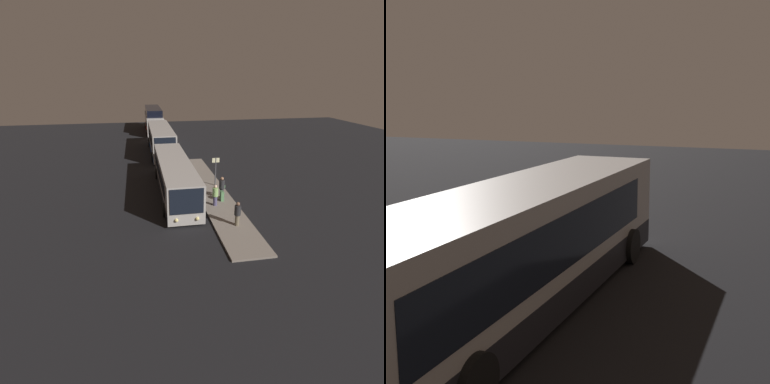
% 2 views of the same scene
% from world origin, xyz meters
% --- Properties ---
extents(ground, '(80.00, 80.00, 0.00)m').
position_xyz_m(ground, '(0.00, 0.00, 0.00)').
color(ground, black).
extents(platform, '(20.00, 2.53, 0.12)m').
position_xyz_m(platform, '(0.00, 2.87, 0.06)').
color(platform, slate).
rests_on(platform, ground).
extents(bus_lead, '(12.53, 2.74, 2.79)m').
position_xyz_m(bus_lead, '(-0.40, -0.12, 1.38)').
color(bus_lead, '#B2ADA8').
rests_on(bus_lead, ground).
extents(bus_second, '(12.02, 2.87, 3.16)m').
position_xyz_m(bus_second, '(-14.19, -0.12, 1.58)').
color(bus_second, '#B2ADA8').
rests_on(bus_second, ground).
extents(bus_third, '(12.30, 2.90, 3.90)m').
position_xyz_m(bus_third, '(-29.38, -0.12, 1.72)').
color(bus_third, silver).
rests_on(bus_third, ground).
extents(passenger_boarding, '(0.59, 0.59, 1.61)m').
position_xyz_m(passenger_boarding, '(2.97, 2.46, 0.97)').
color(passenger_boarding, '#4C476B').
rests_on(passenger_boarding, platform).
extents(passenger_waiting, '(0.45, 0.45, 1.61)m').
position_xyz_m(passenger_waiting, '(6.26, 3.08, 0.98)').
color(passenger_waiting, '#6B604C').
rests_on(passenger_waiting, platform).
extents(passenger_with_bags, '(0.70, 0.65, 1.72)m').
position_xyz_m(passenger_with_bags, '(1.65, 3.32, 1.03)').
color(passenger_with_bags, '#2D2D33').
rests_on(passenger_with_bags, platform).
extents(suitcase, '(0.45, 0.24, 0.99)m').
position_xyz_m(suitcase, '(2.19, 3.19, 0.50)').
color(suitcase, '#598C59').
rests_on(suitcase, platform).
extents(sign_post, '(0.10, 0.63, 2.49)m').
position_xyz_m(sign_post, '(-1.20, 3.53, 1.65)').
color(sign_post, '#4C4C51').
rests_on(sign_post, platform).
extents(trash_bin, '(0.44, 0.44, 0.65)m').
position_xyz_m(trash_bin, '(-0.07, 1.97, 0.45)').
color(trash_bin, '#3F3F44').
rests_on(trash_bin, platform).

